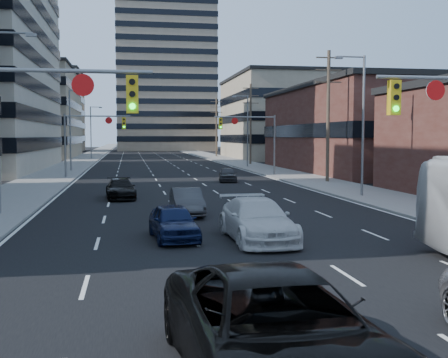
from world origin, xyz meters
name	(u,v)px	position (x,y,z in m)	size (l,w,h in m)	color
road_surface	(146,152)	(0.00, 130.00, 0.01)	(18.00, 300.00, 0.02)	black
sidewalk_left	(98,152)	(-11.50, 130.00, 0.07)	(5.00, 300.00, 0.15)	slate
sidewalk_right	(192,152)	(11.50, 130.00, 0.07)	(5.00, 300.00, 0.15)	slate
office_left_far	(19,114)	(-24.00, 100.00, 8.00)	(20.00, 30.00, 16.00)	gray
storefront_right_mid	(385,131)	(24.00, 50.00, 4.50)	(20.00, 30.00, 9.00)	#472119
office_right_far	(294,119)	(25.00, 88.00, 7.00)	(22.00, 28.00, 14.00)	gray
apartment_tower	(164,46)	(6.00, 150.00, 29.00)	(26.00, 26.00, 58.00)	gray
bg_block_left	(32,112)	(-28.00, 140.00, 10.00)	(24.00, 24.00, 20.00)	#ADA089
bg_block_right	(273,128)	(32.00, 130.00, 6.00)	(22.00, 22.00, 12.00)	gray
signal_near_left	(13,122)	(-7.45, 8.00, 4.33)	(6.59, 0.33, 6.00)	slate
signal_far_left	(91,132)	(-7.68, 45.00, 4.30)	(6.09, 0.33, 6.00)	slate
signal_far_right	(252,132)	(7.68, 45.00, 4.30)	(6.09, 0.33, 6.00)	slate
utility_pole_block	(328,114)	(12.20, 36.00, 5.78)	(2.20, 0.28, 11.00)	#4C3D2D
utility_pole_midblock	(251,123)	(12.20, 66.00, 5.78)	(2.20, 0.28, 11.00)	#4C3D2D
utility_pole_distant	(216,126)	(12.20, 96.00, 5.78)	(2.20, 0.28, 11.00)	#4C3D2D
streetlight_left_near	(0,113)	(-10.34, 20.00, 5.05)	(2.03, 0.22, 9.00)	slate
streetlight_left_mid	(72,126)	(-10.34, 55.00, 5.05)	(2.03, 0.22, 9.00)	slate
streetlight_left_far	(92,130)	(-10.34, 90.00, 5.05)	(2.03, 0.22, 9.00)	slate
streetlight_right_near	(361,118)	(10.34, 25.00, 5.05)	(2.03, 0.22, 9.00)	slate
streetlight_right_far	(246,127)	(10.34, 60.00, 5.05)	(2.03, 0.22, 9.00)	slate
black_pickup	(277,333)	(-2.00, -0.55, 0.89)	(2.97, 6.43, 1.79)	black
white_van	(257,220)	(0.51, 11.64, 0.79)	(2.21, 5.43, 1.58)	silver
sedan_blue	(173,222)	(-2.57, 12.41, 0.68)	(1.60, 3.97, 1.35)	#0E1639
sedan_grey_center	(187,202)	(-1.40, 18.88, 0.67)	(1.42, 4.07, 1.34)	#37373A
sedan_black_far	(121,189)	(-4.74, 26.87, 0.63)	(1.77, 4.35, 1.26)	black
sedan_grey_right	(228,174)	(4.21, 38.81, 0.64)	(1.50, 3.73, 1.27)	#323234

